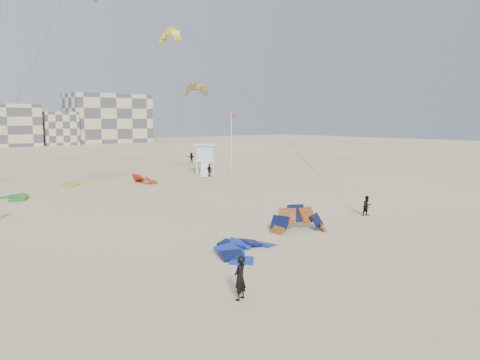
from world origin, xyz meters
TOP-DOWN VIEW (x-y plane):
  - ground at (0.00, 0.00)m, footprint 320.00×320.00m
  - kite_ground_blue at (1.59, 2.13)m, footprint 6.11×6.21m
  - kite_ground_orange at (7.72, 3.78)m, footprint 5.30×5.22m
  - kite_ground_green at (-4.21, 30.26)m, footprint 4.35×4.14m
  - kite_ground_red_far at (11.19, 32.77)m, footprint 4.06×3.90m
  - kite_ground_yellow at (3.68, 35.61)m, footprint 4.71×4.80m
  - kitesurfer_main at (-3.22, -3.22)m, footprint 0.81×0.67m
  - kitesurfer_b at (15.64, 3.95)m, footprint 0.88×0.74m
  - kitesurfer_d at (21.06, 33.09)m, footprint 0.58×1.05m
  - kitesurfer_f at (31.13, 52.82)m, footprint 0.75×1.67m
  - kite_fly_olive at (18.94, 32.95)m, footprint 5.02×7.59m
  - kite_fly_yellow at (24.79, 48.91)m, footprint 8.42×7.16m
  - lifeguard_tower_near at (22.38, 35.85)m, footprint 4.17×6.31m
  - flagpole at (27.06, 35.92)m, footprint 0.71×0.11m
  - condo_east at (50.00, 132.00)m, footprint 26.00×14.00m
  - condo_fill_right at (32.00, 128.00)m, footprint 10.00×10.00m

SIDE VIEW (x-z plane):
  - ground at x=0.00m, z-range 0.00..0.00m
  - kite_ground_blue at x=1.59m, z-range -0.94..0.94m
  - kite_ground_orange at x=7.72m, z-range -1.97..1.97m
  - kite_ground_green at x=-4.21m, z-range -0.70..0.70m
  - kite_ground_red_far at x=11.19m, z-range -1.77..1.77m
  - kite_ground_yellow at x=3.68m, z-range -0.58..0.58m
  - kitesurfer_b at x=15.64m, z-range 0.00..1.61m
  - kitesurfer_d at x=21.06m, z-range 0.00..1.70m
  - kitesurfer_f at x=31.13m, z-range 0.00..1.74m
  - kitesurfer_main at x=-3.22m, z-range 0.00..1.91m
  - lifeguard_tower_near at x=22.38m, z-range -0.02..4.18m
  - flagpole at x=27.06m, z-range 0.20..8.90m
  - condo_fill_right at x=32.00m, z-range 0.00..10.00m
  - condo_east at x=50.00m, z-range 0.00..16.00m
  - kite_fly_olive at x=18.94m, z-range 5.50..17.13m
  - kite_fly_yellow at x=24.79m, z-range 10.21..31.50m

